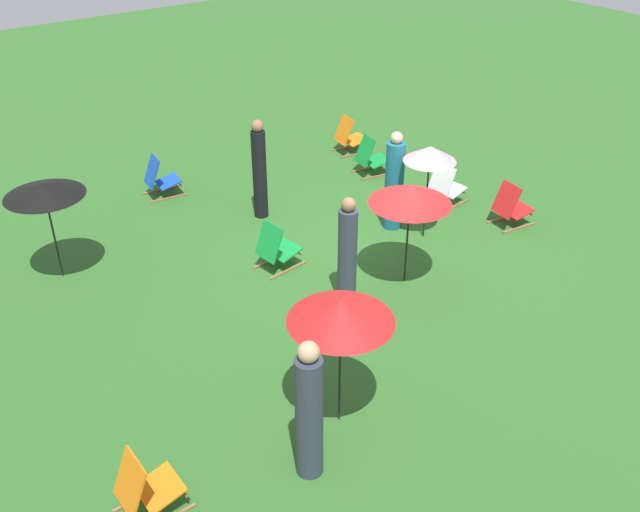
% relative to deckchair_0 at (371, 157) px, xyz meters
% --- Properties ---
extents(ground_plane, '(40.00, 40.00, 0.00)m').
position_rel_deckchair_0_xyz_m(ground_plane, '(-2.72, 2.13, -0.37)').
color(ground_plane, '#2D6026').
extents(deckchair_0, '(0.61, 0.84, 0.83)m').
position_rel_deckchair_0_xyz_m(deckchair_0, '(0.00, 0.00, 0.00)').
color(deckchair_0, olive).
rests_on(deckchair_0, ground).
extents(deckchair_1, '(0.55, 0.80, 0.83)m').
position_rel_deckchair_0_xyz_m(deckchair_1, '(-1.94, -0.25, 0.00)').
color(deckchair_1, olive).
rests_on(deckchair_1, ground).
extents(deckchair_2, '(0.58, 0.82, 0.83)m').
position_rel_deckchair_0_xyz_m(deckchair_2, '(-3.24, -0.62, 0.00)').
color(deckchair_2, olive).
rests_on(deckchair_2, ground).
extents(deckchair_4, '(0.58, 0.82, 0.83)m').
position_rel_deckchair_0_xyz_m(deckchair_4, '(1.17, -0.37, 0.00)').
color(deckchair_4, olive).
rests_on(deckchair_4, ground).
extents(deckchair_5, '(0.56, 0.81, 0.83)m').
position_rel_deckchair_0_xyz_m(deckchair_5, '(1.67, 3.99, 0.00)').
color(deckchair_5, olive).
rests_on(deckchair_5, ground).
extents(deckchair_8, '(0.56, 0.81, 0.83)m').
position_rel_deckchair_0_xyz_m(deckchair_8, '(-1.93, 3.63, 0.00)').
color(deckchair_8, olive).
rests_on(deckchair_8, ground).
extents(deckchair_9, '(0.48, 0.76, 0.83)m').
position_rel_deckchair_0_xyz_m(deckchair_9, '(-5.21, 7.46, 0.00)').
color(deckchair_9, olive).
rests_on(deckchair_9, ground).
extents(umbrella_0, '(0.91, 0.91, 1.72)m').
position_rel_deckchair_0_xyz_m(umbrella_0, '(-2.60, 0.94, 1.21)').
color(umbrella_0, black).
rests_on(umbrella_0, ground).
extents(umbrella_1, '(1.23, 1.23, 1.67)m').
position_rel_deckchair_0_xyz_m(umbrella_1, '(-0.05, 6.59, 1.19)').
color(umbrella_1, black).
rests_on(umbrella_1, ground).
extents(umbrella_2, '(1.28, 1.28, 1.70)m').
position_rel_deckchair_0_xyz_m(umbrella_2, '(-3.47, 2.19, 1.18)').
color(umbrella_2, black).
rests_on(umbrella_2, ground).
extents(umbrella_3, '(1.25, 1.25, 1.80)m').
position_rel_deckchair_0_xyz_m(umbrella_3, '(-5.32, 4.96, 1.28)').
color(umbrella_3, black).
rests_on(umbrella_3, ground).
extents(person_0, '(0.34, 0.34, 1.89)m').
position_rel_deckchair_0_xyz_m(person_0, '(-0.22, 2.85, 0.55)').
color(person_0, black).
rests_on(person_0, ground).
extents(person_1, '(0.46, 0.46, 1.83)m').
position_rel_deckchair_0_xyz_m(person_1, '(-2.00, 1.16, 0.49)').
color(person_1, '#195972').
rests_on(person_1, ground).
extents(person_2, '(0.43, 0.43, 1.84)m').
position_rel_deckchair_0_xyz_m(person_2, '(-5.76, 5.73, 0.51)').
color(person_2, '#333847').
rests_on(person_2, ground).
extents(person_3, '(0.37, 0.37, 1.77)m').
position_rel_deckchair_0_xyz_m(person_3, '(-3.36, 3.30, 0.47)').
color(person_3, '#333847').
rests_on(person_3, ground).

